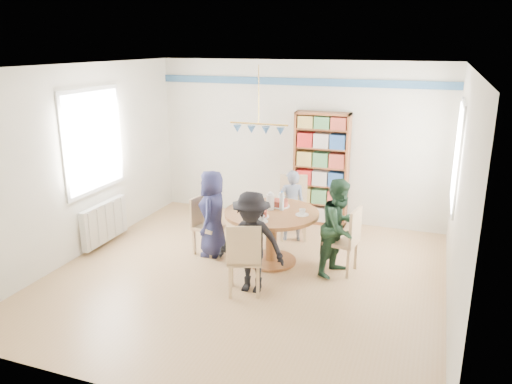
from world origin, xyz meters
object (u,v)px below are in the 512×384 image
at_px(radiator, 105,222).
at_px(person_near, 252,242).
at_px(chair_right, 347,238).
at_px(chair_far, 293,204).
at_px(chair_left, 204,222).
at_px(person_left, 213,213).
at_px(person_right, 340,227).
at_px(bookshelf, 321,170).
at_px(dining_table, 272,225).
at_px(person_far, 292,206).
at_px(chair_near, 244,256).

height_order(radiator, person_near, person_near).
height_order(chair_right, person_near, person_near).
height_order(chair_far, person_near, person_near).
height_order(chair_left, person_left, person_left).
xyz_separation_m(chair_right, person_right, (-0.10, -0.06, 0.15)).
distance_m(chair_far, person_near, 1.95).
bearing_deg(bookshelf, person_near, -94.93).
height_order(dining_table, chair_far, chair_far).
bearing_deg(chair_right, person_far, 139.59).
xyz_separation_m(chair_near, bookshelf, (0.28, 2.82, 0.42)).
xyz_separation_m(dining_table, chair_far, (0.01, 1.06, -0.02)).
bearing_deg(chair_near, person_right, 46.12).
bearing_deg(person_near, bookshelf, 82.43).
distance_m(dining_table, person_left, 0.88).
distance_m(chair_left, bookshelf, 2.26).
bearing_deg(bookshelf, person_far, -104.77).
distance_m(chair_left, chair_right, 2.08).
height_order(chair_right, person_right, person_right).
xyz_separation_m(chair_right, bookshelf, (-0.77, 1.77, 0.43)).
bearing_deg(chair_right, person_near, -137.82).
distance_m(radiator, person_left, 1.75).
bearing_deg(chair_right, person_right, -149.93).
height_order(chair_right, chair_far, chair_far).
height_order(radiator, chair_right, chair_right).
height_order(radiator, chair_far, chair_far).
distance_m(dining_table, chair_far, 1.06).
xyz_separation_m(radiator, person_far, (2.62, 1.13, 0.21)).
xyz_separation_m(person_left, person_near, (0.91, -0.85, 0.01)).
bearing_deg(person_left, person_right, 80.83).
distance_m(person_near, bookshelf, 2.70).
bearing_deg(person_far, chair_left, 18.92).
xyz_separation_m(person_left, person_far, (0.90, 0.92, -0.07)).
bearing_deg(person_right, chair_far, 62.02).
bearing_deg(person_near, person_far, 87.62).
height_order(chair_right, person_left, person_left).
bearing_deg(person_far, chair_near, 68.24).
xyz_separation_m(chair_right, person_left, (-1.92, -0.06, 0.13)).
relative_size(radiator, bookshelf, 0.53).
height_order(dining_table, person_near, person_near).
distance_m(chair_far, person_right, 1.44).
height_order(chair_left, person_far, person_far).
distance_m(chair_right, chair_near, 1.48).
distance_m(radiator, person_right, 3.56).
relative_size(dining_table, chair_near, 1.40).
bearing_deg(chair_near, chair_far, 89.55).
distance_m(person_right, person_near, 1.25).
bearing_deg(chair_near, radiator, 163.28).
bearing_deg(chair_right, person_left, -178.20).
bearing_deg(person_far, person_near, 69.61).
height_order(dining_table, person_right, person_right).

